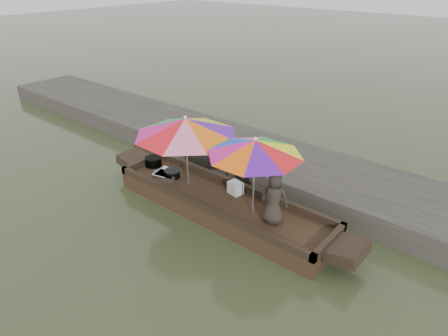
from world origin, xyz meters
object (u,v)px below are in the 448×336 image
Objects in this scene: vendor at (274,198)px; tray_crayfish at (166,175)px; cooking_pot at (153,162)px; tray_scallop at (167,173)px; umbrella_bow at (187,151)px; supply_bag at (235,188)px; boat_hull at (221,206)px; umbrella_stern at (254,176)px; charcoal_grill at (172,174)px.

tray_crayfish is at bearing -18.43° from vendor.
tray_scallop is (0.55, -0.10, -0.07)m from cooking_pot.
supply_bag is at bearing 18.46° from umbrella_bow.
umbrella_stern reaches higher than boat_hull.
vendor is at bearing -17.86° from supply_bag.
tray_crayfish is at bearing -48.28° from tray_scallop.
tray_scallop is 0.51× the size of vendor.
cooking_pot is 0.74× the size of tray_crayfish.
tray_scallop is at bearing 131.72° from tray_crayfish.
vendor is at bearing -1.59° from boat_hull.
tray_scallop is at bearing 179.23° from boat_hull.
charcoal_grill is (0.77, -0.12, -0.02)m from cooking_pot.
umbrella_stern is (2.21, -0.00, 0.70)m from charcoal_grill.
umbrella_stern is at bearing 0.00° from umbrella_bow.
tray_scallop is (-0.10, 0.12, -0.01)m from tray_crayfish.
cooking_pot is 1.15× the size of charcoal_grill.
tray_crayfish is at bearing -177.68° from umbrella_stern.
charcoal_grill is 0.16× the size of umbrella_bow.
umbrella_bow is at bearing -20.55° from vendor.
supply_bag is 1.29m from vendor.
boat_hull is 9.29× the size of tray_scallop.
supply_bag reaches higher than charcoal_grill.
umbrella_stern is (2.42, -0.02, 0.74)m from tray_scallop.
cooking_pot is (-2.18, 0.12, 0.28)m from boat_hull.
tray_crayfish reaches higher than tray_scallop.
tray_scallop reaches higher than boat_hull.
cooking_pot is at bearing 161.76° from tray_crayfish.
tray_crayfish reaches higher than boat_hull.
tray_crayfish is at bearing -139.09° from charcoal_grill.
boat_hull is 2.20m from cooking_pot.
umbrella_stern is at bearing -2.35° from cooking_pot.
supply_bag is at bearing 10.46° from tray_scallop.
charcoal_grill is at bearing 179.90° from umbrella_stern.
umbrella_bow reaches higher than tray_scallop.
vendor is at bearing -0.92° from umbrella_bow.
umbrella_bow is 1.72m from umbrella_stern.
boat_hull is 0.47m from supply_bag.
tray_crayfish is 0.51× the size of vendor.
cooking_pot is 0.69m from tray_crayfish.
charcoal_grill is at bearing -167.43° from supply_bag.
charcoal_grill is at bearing 179.55° from umbrella_bow.
supply_bag is at bearing 14.98° from tray_crayfish.
supply_bag is at bearing 12.57° from charcoal_grill.
charcoal_grill is at bearing -4.78° from tray_scallop.
boat_hull is at bearing 180.00° from umbrella_stern.
charcoal_grill is at bearing -8.75° from cooking_pot.
supply_bag reaches higher than cooking_pot.
supply_bag reaches higher than tray_scallop.
boat_hull is 1.64m from tray_scallop.
umbrella_bow is at bearing -1.77° from tray_scallop.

